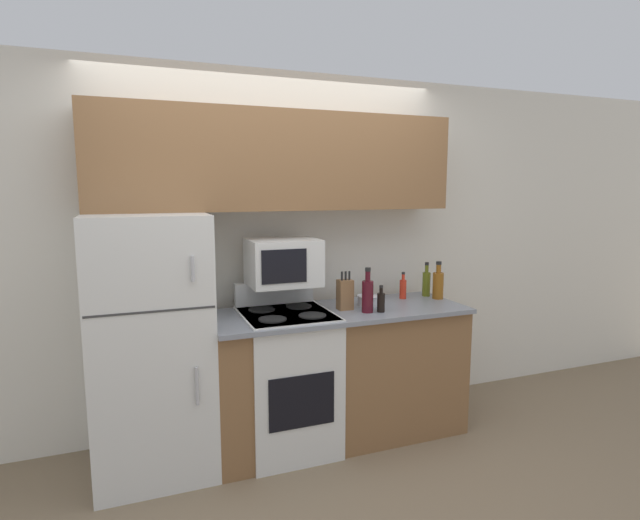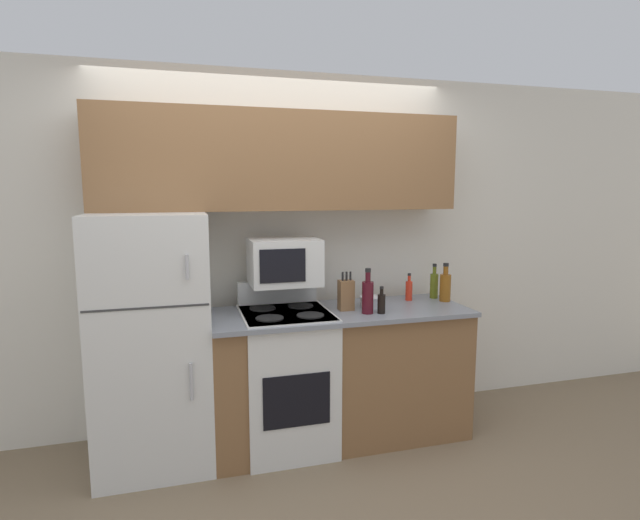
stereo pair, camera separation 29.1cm
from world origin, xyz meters
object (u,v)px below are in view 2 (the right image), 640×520
bottle_hot_sauce (409,290)px  refrigerator (153,339)px  bottle_wine_red (368,296)px  knife_block (346,295)px  bottle_olive_oil (434,285)px  microwave (284,262)px  stove (286,377)px  bottle_soy_sauce (381,303)px  bottle_whiskey (445,286)px  bowl (370,301)px

bottle_hot_sauce → refrigerator: bearing=-177.4°
bottle_wine_red → knife_block: bearing=130.6°
bottle_olive_oil → microwave: bearing=-177.8°
refrigerator → stove: (0.84, -0.06, -0.31)m
stove → microwave: 0.78m
bottle_soy_sauce → bottle_whiskey: (0.59, 0.21, 0.04)m
bottle_wine_red → bottle_hot_sauce: 0.52m
knife_block → bottle_hot_sauce: bearing=16.0°
knife_block → bowl: bearing=12.7°
knife_block → bowl: 0.21m
refrigerator → bottle_whiskey: (2.04, -0.02, 0.23)m
stove → bottle_olive_oil: 1.30m
refrigerator → bottle_soy_sauce: (1.45, -0.22, 0.19)m
stove → bottle_wine_red: size_ratio=3.62×
refrigerator → bottle_hot_sauce: refrigerator is taller
bottle_soy_sauce → bottle_whiskey: bottle_whiskey is taller
stove → bottle_soy_sauce: bottle_soy_sauce is taller
bottle_olive_oil → bottle_wine_red: bearing=-155.3°
bottle_olive_oil → bottle_hot_sauce: (-0.21, -0.02, -0.02)m
bottle_soy_sauce → bottle_olive_oil: bottle_olive_oil is taller
stove → bottle_wine_red: 0.77m
bottle_whiskey → bowl: bearing=-178.6°
microwave → bottle_soy_sauce: bearing=-25.1°
bottle_soy_sauce → bowl: bearing=90.1°
refrigerator → knife_block: size_ratio=6.02×
microwave → bottle_olive_oil: bearing=2.2°
microwave → refrigerator: bearing=-176.5°
stove → bottle_olive_oil: size_ratio=4.18×
bottle_hot_sauce → microwave: bearing=-178.3°
microwave → bottle_hot_sauce: (0.94, 0.03, -0.25)m
knife_block → bottle_hot_sauce: 0.56m
refrigerator → bowl: 1.46m
stove → bottle_olive_oil: bottle_olive_oil is taller
microwave → bowl: 0.66m
bowl → bottle_soy_sauce: (0.00, -0.19, 0.03)m
stove → bowl: 0.77m
bowl → bottle_wine_red: (-0.09, -0.17, 0.08)m
refrigerator → bottle_wine_red: size_ratio=5.28×
bottle_soy_sauce → bottle_hot_sauce: (0.35, 0.30, 0.01)m
refrigerator → bottle_olive_oil: (2.01, 0.10, 0.23)m
bottle_wine_red → microwave: bearing=153.5°
microwave → bottle_olive_oil: 1.17m
bowl → bottle_olive_oil: (0.56, 0.13, 0.06)m
refrigerator → bottle_soy_sauce: 1.48m
bottle_olive_oil → stove: bearing=-172.2°
refrigerator → microwave: (0.86, 0.05, 0.45)m
bowl → bottle_whiskey: bottle_whiskey is taller
microwave → bottle_hot_sauce: microwave is taller
bottle_whiskey → bottle_hot_sauce: bearing=158.3°
bowl → bottle_soy_sauce: bottle_soy_sauce is taller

